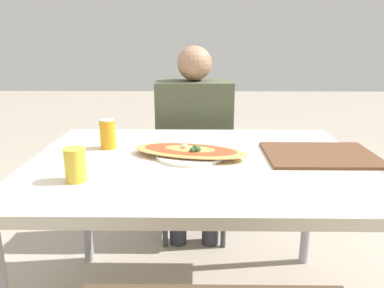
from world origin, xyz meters
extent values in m
cube|color=beige|center=(0.00, 0.00, 0.72)|extent=(1.29, 0.97, 0.04)
cylinder|color=#99999E|center=(-0.59, 0.43, 0.35)|extent=(0.05, 0.05, 0.70)
cylinder|color=#99999E|center=(0.59, 0.43, 0.35)|extent=(0.05, 0.05, 0.70)
cube|color=#3F2D1E|center=(-0.01, 0.74, 0.44)|extent=(0.40, 0.40, 0.04)
cube|color=#3F2D1E|center=(-0.01, 0.93, 0.65)|extent=(0.38, 0.03, 0.39)
cylinder|color=#38383D|center=(0.16, 0.57, 0.21)|extent=(0.03, 0.03, 0.42)
cylinder|color=#38383D|center=(-0.18, 0.57, 0.21)|extent=(0.03, 0.03, 0.42)
cylinder|color=#38383D|center=(0.16, 0.91, 0.21)|extent=(0.03, 0.03, 0.42)
cylinder|color=#38383D|center=(-0.18, 0.91, 0.21)|extent=(0.03, 0.03, 0.42)
cylinder|color=#2D2D38|center=(0.08, 0.62, 0.23)|extent=(0.10, 0.10, 0.46)
cylinder|color=#2D2D38|center=(-0.11, 0.62, 0.23)|extent=(0.10, 0.10, 0.46)
cube|color=#474C38|center=(-0.01, 0.71, 0.71)|extent=(0.43, 0.24, 0.50)
sphere|color=#997056|center=(-0.01, 0.71, 1.05)|extent=(0.19, 0.19, 0.19)
cylinder|color=white|center=(-0.03, 0.04, 0.74)|extent=(0.27, 0.27, 0.01)
ellipsoid|color=tan|center=(-0.03, 0.04, 0.76)|extent=(0.49, 0.30, 0.02)
ellipsoid|color=#B24223|center=(-0.03, 0.04, 0.77)|extent=(0.41, 0.24, 0.01)
sphere|color=#335928|center=(-0.01, 0.00, 0.77)|extent=(0.02, 0.02, 0.02)
sphere|color=#335928|center=(0.00, 0.01, 0.78)|extent=(0.04, 0.04, 0.04)
sphere|color=beige|center=(-0.05, 0.05, 0.77)|extent=(0.03, 0.03, 0.03)
cylinder|color=orange|center=(-0.38, 0.15, 0.80)|extent=(0.07, 0.07, 0.12)
cylinder|color=silver|center=(-0.38, 0.15, 0.86)|extent=(0.06, 0.06, 0.00)
cylinder|color=gold|center=(-0.40, -0.23, 0.79)|extent=(0.07, 0.07, 0.11)
cube|color=brown|center=(0.50, 0.05, 0.74)|extent=(0.43, 0.33, 0.01)
camera|label=1|loc=(0.00, -1.38, 1.20)|focal=35.00mm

